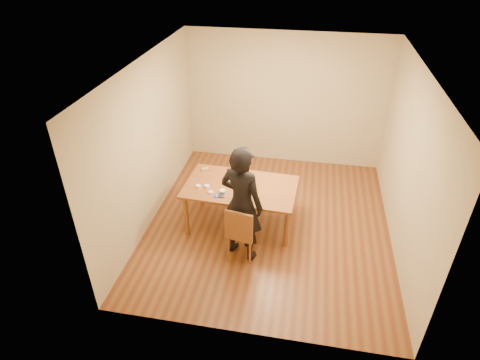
% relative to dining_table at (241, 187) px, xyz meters
% --- Properties ---
extents(room_shell, '(4.00, 4.50, 2.70)m').
position_rel_dining_table_xyz_m(room_shell, '(0.48, 0.43, 0.62)').
color(room_shell, brown).
rests_on(room_shell, ground).
extents(dining_table, '(1.84, 1.16, 0.04)m').
position_rel_dining_table_xyz_m(dining_table, '(0.00, 0.00, 0.00)').
color(dining_table, brown).
rests_on(dining_table, floor).
extents(dining_chair, '(0.45, 0.45, 0.04)m').
position_rel_dining_table_xyz_m(dining_chair, '(0.15, -0.78, -0.28)').
color(dining_chair, brown).
rests_on(dining_chair, floor).
extents(cake_plate, '(0.32, 0.32, 0.02)m').
position_rel_dining_table_xyz_m(cake_plate, '(0.05, 0.00, 0.03)').
color(cake_plate, red).
rests_on(cake_plate, dining_table).
extents(cake, '(0.24, 0.24, 0.08)m').
position_rel_dining_table_xyz_m(cake, '(0.05, 0.00, 0.08)').
color(cake, white).
rests_on(cake, cake_plate).
extents(frosting_dome, '(0.23, 0.23, 0.03)m').
position_rel_dining_table_xyz_m(frosting_dome, '(0.05, 0.00, 0.14)').
color(frosting_dome, white).
rests_on(frosting_dome, cake).
extents(frosting_tub, '(0.09, 0.09, 0.08)m').
position_rel_dining_table_xyz_m(frosting_tub, '(-0.23, -0.29, 0.06)').
color(frosting_tub, white).
rests_on(frosting_tub, dining_table).
extents(frosting_lid, '(0.10, 0.10, 0.01)m').
position_rel_dining_table_xyz_m(frosting_lid, '(-0.31, -0.35, 0.03)').
color(frosting_lid, '#1B32AF').
rests_on(frosting_lid, dining_table).
extents(frosting_dollop, '(0.04, 0.04, 0.02)m').
position_rel_dining_table_xyz_m(frosting_dollop, '(-0.31, -0.35, 0.04)').
color(frosting_dollop, white).
rests_on(frosting_dollop, frosting_lid).
extents(ramekin_green, '(0.08, 0.08, 0.04)m').
position_rel_dining_table_xyz_m(ramekin_green, '(-0.42, -0.29, 0.04)').
color(ramekin_green, white).
rests_on(ramekin_green, dining_table).
extents(ramekin_yellow, '(0.08, 0.08, 0.04)m').
position_rel_dining_table_xyz_m(ramekin_yellow, '(-0.66, -0.15, 0.04)').
color(ramekin_yellow, white).
rests_on(ramekin_yellow, dining_table).
extents(ramekin_multi, '(0.08, 0.08, 0.04)m').
position_rel_dining_table_xyz_m(ramekin_multi, '(-0.52, -0.13, 0.04)').
color(ramekin_multi, white).
rests_on(ramekin_multi, dining_table).
extents(candy_box_pink, '(0.16, 0.13, 0.02)m').
position_rel_dining_table_xyz_m(candy_box_pink, '(-0.69, 0.38, 0.03)').
color(candy_box_pink, '#E535B2').
rests_on(candy_box_pink, dining_table).
extents(candy_box_green, '(0.13, 0.12, 0.02)m').
position_rel_dining_table_xyz_m(candy_box_green, '(-0.69, 0.38, 0.05)').
color(candy_box_green, '#2D921B').
rests_on(candy_box_green, candy_box_pink).
extents(spatula, '(0.16, 0.04, 0.01)m').
position_rel_dining_table_xyz_m(spatula, '(-0.26, -0.39, 0.03)').
color(spatula, black).
rests_on(spatula, dining_table).
extents(person, '(0.79, 0.66, 1.86)m').
position_rel_dining_table_xyz_m(person, '(0.15, -0.73, 0.20)').
color(person, black).
rests_on(person, floor).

